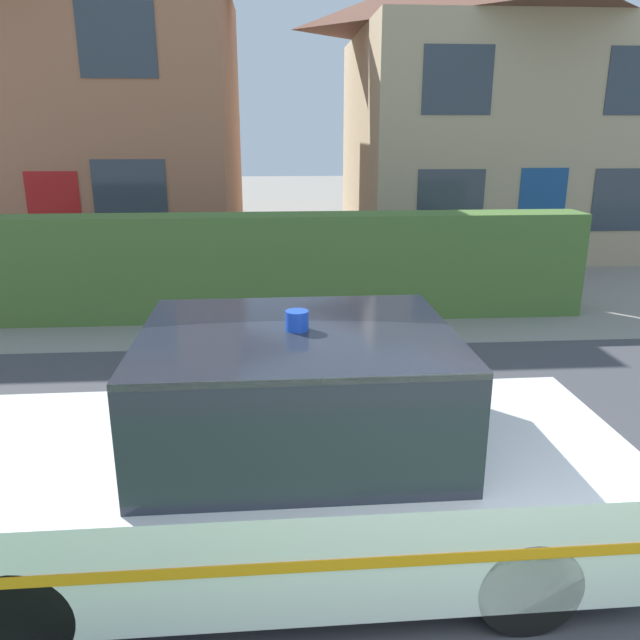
% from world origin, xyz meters
% --- Properties ---
extents(road_strip, '(28.00, 5.62, 0.01)m').
position_xyz_m(road_strip, '(0.00, 4.10, 0.01)').
color(road_strip, '#424247').
rests_on(road_strip, ground).
extents(garden_hedge, '(9.69, 0.71, 1.62)m').
position_xyz_m(garden_hedge, '(-1.47, 8.45, 0.81)').
color(garden_hedge, '#4C7233').
rests_on(garden_hedge, ground).
extents(police_car, '(4.60, 1.84, 1.76)m').
position_xyz_m(police_car, '(-1.43, 2.61, 0.75)').
color(police_car, black).
rests_on(police_car, road_strip).
extents(house_left, '(8.58, 6.63, 7.99)m').
position_xyz_m(house_left, '(-6.47, 14.48, 4.07)').
color(house_left, '#A86B4C').
rests_on(house_left, ground).
extents(house_right, '(7.13, 6.86, 6.96)m').
position_xyz_m(house_right, '(4.06, 14.97, 3.55)').
color(house_right, tan).
rests_on(house_right, ground).
extents(wheelie_bin, '(0.71, 0.72, 1.18)m').
position_xyz_m(wheelie_bin, '(1.63, 8.52, 0.60)').
color(wheelie_bin, '#474C8C').
rests_on(wheelie_bin, ground).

